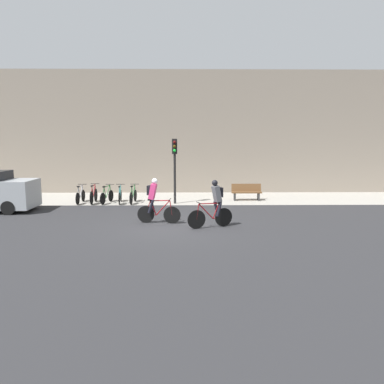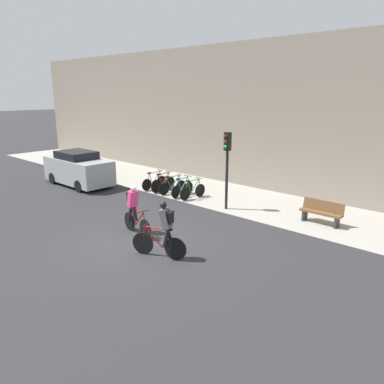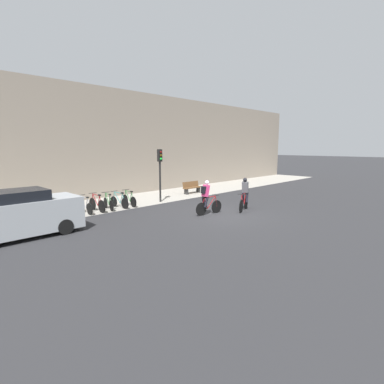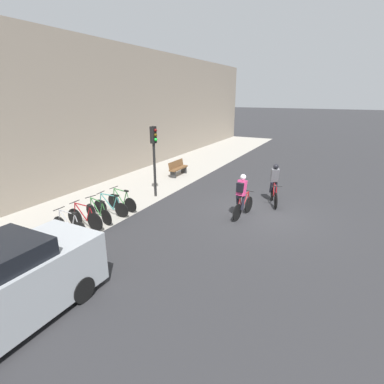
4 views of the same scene
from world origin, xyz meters
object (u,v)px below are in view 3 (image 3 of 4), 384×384
at_px(bench, 192,187).
at_px(parked_bike_3, 119,201).
at_px(cyclist_grey, 245,193).
at_px(parked_bike_1, 97,204).
at_px(cyclist_pink, 207,197).
at_px(traffic_light_pole, 160,165).
at_px(parked_bike_0, 85,206).
at_px(parked_bike_2, 108,203).
at_px(parked_car, 20,215).
at_px(parked_bike_4, 129,200).

bearing_deg(bench, parked_bike_3, -173.62).
distance_m(cyclist_grey, bench, 6.60).
height_order(cyclist_grey, parked_bike_1, cyclist_grey).
height_order(cyclist_pink, traffic_light_pole, traffic_light_pole).
relative_size(parked_bike_1, traffic_light_pole, 0.50).
xyz_separation_m(parked_bike_0, traffic_light_pole, (4.90, -0.24, 1.92)).
distance_m(parked_bike_2, parked_car, 5.49).
bearing_deg(parked_bike_2, cyclist_grey, -46.41).
bearing_deg(parked_bike_0, bench, 4.89).
distance_m(cyclist_grey, parked_bike_1, 8.04).
xyz_separation_m(cyclist_pink, parked_bike_2, (-2.88, 4.73, -0.57)).
xyz_separation_m(cyclist_grey, parked_bike_3, (-4.51, 5.46, -0.56)).
xyz_separation_m(parked_bike_1, parked_bike_4, (2.05, -0.00, -0.02)).
height_order(parked_bike_1, parked_bike_4, parked_bike_1).
height_order(parked_bike_0, traffic_light_pole, traffic_light_pole).
bearing_deg(parked_bike_4, traffic_light_pole, -6.25).
xyz_separation_m(bench, parked_car, (-12.39, -2.94, 0.43)).
relative_size(cyclist_pink, parked_bike_1, 1.07).
relative_size(parked_bike_0, bench, 1.02).
bearing_deg(parked_bike_1, traffic_light_pole, -3.24).
relative_size(parked_bike_3, bench, 1.02).
bearing_deg(cyclist_grey, parked_bike_0, 140.23).
bearing_deg(bench, cyclist_pink, -129.39).
distance_m(parked_bike_4, parked_car, 6.76).
xyz_separation_m(cyclist_pink, parked_bike_0, (-4.24, 4.73, -0.56)).
relative_size(cyclist_grey, parked_bike_3, 1.10).
relative_size(parked_bike_4, bench, 0.99).
xyz_separation_m(parked_bike_1, traffic_light_pole, (4.22, -0.24, 1.90)).
xyz_separation_m(parked_bike_4, bench, (6.01, 0.75, 0.08)).
relative_size(parked_bike_3, parked_bike_4, 1.03).
relative_size(parked_bike_3, parked_car, 0.38).
distance_m(parked_bike_3, traffic_light_pole, 3.45).
height_order(parked_bike_2, bench, parked_bike_2).
bearing_deg(cyclist_pink, parked_car, 162.20).
bearing_deg(parked_car, parked_bike_2, 23.65).
bearing_deg(parked_bike_2, parked_bike_0, 179.99).
relative_size(parked_bike_4, parked_car, 0.37).
distance_m(cyclist_grey, parked_bike_3, 7.11).
bearing_deg(traffic_light_pole, cyclist_pink, -98.32).
distance_m(parked_bike_3, parked_bike_4, 0.68).
relative_size(parked_bike_1, bench, 1.03).
xyz_separation_m(parked_bike_1, parked_bike_2, (0.68, -0.00, -0.02)).
relative_size(parked_bike_0, parked_car, 0.38).
bearing_deg(bench, parked_car, -166.64).
distance_m(parked_bike_2, parked_bike_4, 1.37).
bearing_deg(parked_bike_2, parked_bike_3, -0.01).
bearing_deg(parked_bike_2, parked_bike_1, 179.86).
bearing_deg(cyclist_grey, parked_bike_1, 137.11).
xyz_separation_m(parked_bike_2, bench, (7.38, 0.75, 0.09)).
xyz_separation_m(parked_bike_3, traffic_light_pole, (2.85, -0.24, 1.92)).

